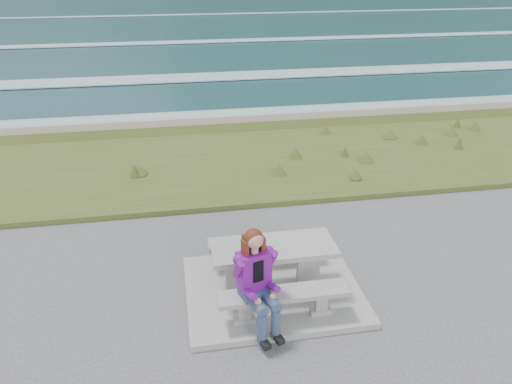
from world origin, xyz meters
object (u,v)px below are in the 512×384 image
(bench_seaward, at_px, (264,244))
(bench_landward, at_px, (284,298))
(picnic_table, at_px, (273,255))
(seated_woman, at_px, (259,296))

(bench_seaward, bearing_deg, bench_landward, -90.00)
(bench_seaward, bearing_deg, picnic_table, -90.00)
(picnic_table, xyz_separation_m, bench_landward, (0.00, -0.70, -0.23))
(bench_landward, distance_m, seated_woman, 0.42)
(picnic_table, distance_m, bench_landward, 0.74)
(bench_landward, distance_m, bench_seaward, 1.40)
(picnic_table, bearing_deg, bench_landward, -90.00)
(bench_seaward, height_order, seated_woman, seated_woman)
(bench_seaward, bearing_deg, seated_woman, -103.18)
(picnic_table, relative_size, seated_woman, 1.24)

